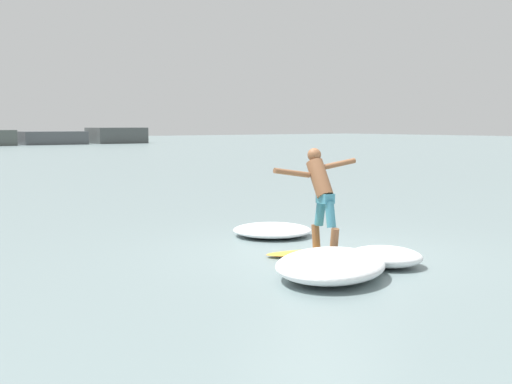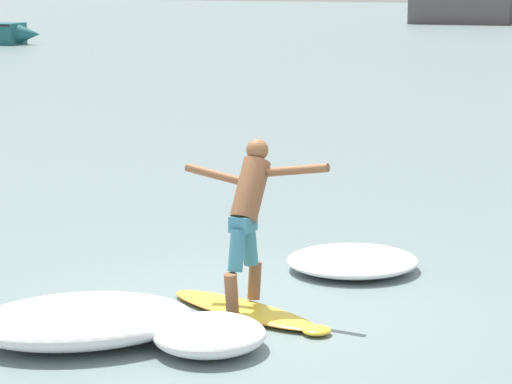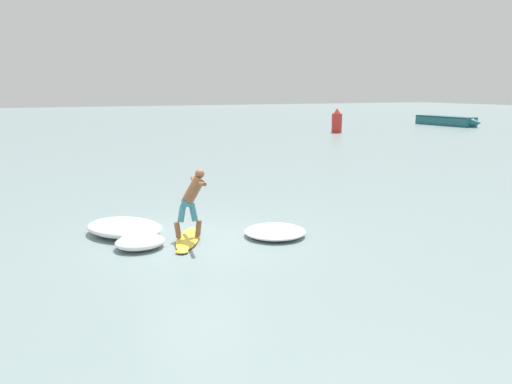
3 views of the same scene
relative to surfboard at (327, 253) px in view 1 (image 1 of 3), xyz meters
The scene contains 6 objects.
ground_plane 0.25m from the surfboard, 76.10° to the left, with size 200.00×200.00×0.00m, color gray.
surfboard is the anchor object (origin of this frame).
surfer 1.04m from the surfboard, 97.19° to the left, with size 1.62×0.80×1.66m.
wave_foam_at_tail 1.76m from the surfboard, 131.71° to the right, with size 2.59×2.46×0.38m.
wave_foam_at_nose 2.17m from the surfboard, 75.51° to the left, with size 2.03×2.05×0.23m.
wave_foam_beside 1.19m from the surfboard, 86.09° to the right, with size 1.25×1.35×0.30m.
Camera 1 is at (-8.02, -8.66, 2.16)m, focal length 50.00 mm.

